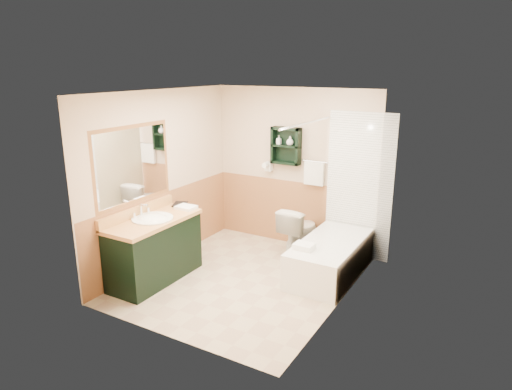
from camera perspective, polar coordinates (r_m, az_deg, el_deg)
The scene contains 25 objects.
floor at distance 6.07m, azimuth -1.64°, elevation -10.50°, with size 3.00×3.00×0.00m, color #C3B18E.
back_wall at distance 6.94m, azimuth 4.87°, elevation 3.37°, with size 2.60×0.04×2.40m, color beige.
left_wall at distance 6.41m, azimuth -11.84°, elevation 2.04°, with size 0.04×3.00×2.40m, color beige.
right_wall at distance 5.10m, azimuth 11.01°, elevation -1.49°, with size 0.04×3.00×2.40m, color beige.
ceiling at distance 5.44m, azimuth -1.84°, elevation 12.96°, with size 2.60×3.00×0.04m, color white.
wainscot_left at distance 6.59m, azimuth -11.27°, elevation -3.92°, with size 2.98×2.98×1.00m, color tan, non-canonical shape.
wainscot_back at distance 7.10m, azimuth 4.61°, elevation -2.21°, with size 2.58×2.58×1.00m, color tan, non-canonical shape.
mirror_frame at distance 5.92m, azimuth -15.15°, elevation 3.67°, with size 1.30×1.30×1.00m, color brown, non-canonical shape.
mirror_glass at distance 5.92m, azimuth -15.12°, elevation 3.66°, with size 1.20×1.20×0.90m, color white, non-canonical shape.
tile_right at distance 5.84m, azimuth 13.00°, elevation -0.92°, with size 1.50×1.50×2.10m, color white, non-canonical shape.
tile_back at distance 6.58m, azimuth 12.77°, elevation 0.99°, with size 0.95×0.95×2.10m, color white, non-canonical shape.
tile_accent at distance 5.66m, azimuth 13.43°, elevation 7.36°, with size 1.50×1.50×0.10m, color #14472F, non-canonical shape.
wall_shelf at distance 6.81m, azimuth 3.76°, elevation 6.16°, with size 0.45×0.15×0.55m, color black.
hair_dryer at distance 7.04m, azimuth 1.60°, elevation 3.60°, with size 0.10×0.24×0.18m, color white, non-canonical shape.
towel_bar at distance 6.71m, azimuth 7.35°, elevation 4.17°, with size 0.40×0.06×0.40m, color white, non-canonical shape.
curtain_rod at distance 5.90m, azimuth 6.53°, elevation 9.00°, with size 0.03×0.03×1.60m, color silver.
shower_curtain at distance 6.22m, azimuth 6.94°, elevation 1.35°, with size 1.05×1.05×1.70m, color beige, non-canonical shape.
vanity at distance 6.05m, azimuth -12.58°, elevation -6.67°, with size 0.59×1.31×0.83m, color black.
bathtub at distance 6.18m, azimuth 9.23°, elevation -7.78°, with size 0.72×1.50×0.48m, color white.
toilet at distance 6.75m, azimuth 5.41°, elevation -4.47°, with size 0.41×0.73×0.71m, color white.
counter_towel at distance 6.24m, azimuth -8.74°, elevation -1.54°, with size 0.26×0.20×0.04m, color white.
vanity_book at distance 6.41m, azimuth -10.33°, elevation -0.17°, with size 0.18×0.02×0.24m, color black.
tub_towel at distance 5.78m, azimuth 6.02°, elevation -6.40°, with size 0.24×0.20×0.07m, color white.
soap_bottle_a at distance 6.85m, azimuth 2.88°, elevation 6.61°, with size 0.06×0.13×0.06m, color white.
soap_bottle_b at distance 6.77m, azimuth 4.27°, elevation 6.66°, with size 0.11×0.13×0.11m, color white.
Camera 1 is at (2.86, -4.63, 2.70)m, focal length 32.00 mm.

